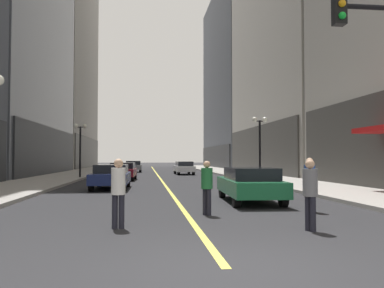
# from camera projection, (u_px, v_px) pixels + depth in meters

# --- Properties ---
(ground_plane) EXTENTS (200.00, 200.00, 0.00)m
(ground_plane) POSITION_uv_depth(u_px,v_px,m) (157.00, 174.00, 40.72)
(ground_plane) COLOR #262628
(sidewalk_left) EXTENTS (4.50, 78.00, 0.15)m
(sidewalk_left) POSITION_uv_depth(u_px,v_px,m) (75.00, 174.00, 39.75)
(sidewalk_left) COLOR #9E9991
(sidewalk_left) RESTS_ON ground
(sidewalk_right) EXTENTS (4.50, 78.00, 0.15)m
(sidewalk_right) POSITION_uv_depth(u_px,v_px,m) (235.00, 173.00, 41.70)
(sidewalk_right) COLOR #9E9991
(sidewalk_right) RESTS_ON ground
(lane_centre_stripe) EXTENTS (0.16, 70.00, 0.01)m
(lane_centre_stripe) POSITION_uv_depth(u_px,v_px,m) (157.00, 174.00, 40.72)
(lane_centre_stripe) COLOR #E5D64C
(lane_centre_stripe) RESTS_ON ground
(building_right_far) EXTENTS (15.03, 26.00, 30.25)m
(building_right_far) POSITION_uv_depth(u_px,v_px,m) (257.00, 80.00, 68.17)
(building_right_far) COLOR slate
(building_right_far) RESTS_ON ground
(car_green) EXTENTS (2.10, 4.82, 1.32)m
(car_green) POSITION_uv_depth(u_px,v_px,m) (250.00, 183.00, 15.04)
(car_green) COLOR #196038
(car_green) RESTS_ON ground
(car_navy) EXTENTS (1.97, 4.48, 1.32)m
(car_navy) POSITION_uv_depth(u_px,v_px,m) (111.00, 176.00, 21.44)
(car_navy) COLOR #141E4C
(car_navy) RESTS_ON ground
(car_maroon) EXTENTS (2.07, 4.13, 1.32)m
(car_maroon) POSITION_uv_depth(u_px,v_px,m) (123.00, 171.00, 29.86)
(car_maroon) COLOR maroon
(car_maroon) RESTS_ON ground
(car_white) EXTENTS (1.87, 4.57, 1.32)m
(car_white) POSITION_uv_depth(u_px,v_px,m) (184.00, 167.00, 40.06)
(car_white) COLOR silver
(car_white) RESTS_ON ground
(car_grey) EXTENTS (2.04, 4.12, 1.32)m
(car_grey) POSITION_uv_depth(u_px,v_px,m) (133.00, 166.00, 47.00)
(car_grey) COLOR slate
(car_grey) RESTS_ON ground
(pedestrian_in_grey_suit) EXTENTS (0.43, 0.43, 1.65)m
(pedestrian_in_grey_suit) POSITION_uv_depth(u_px,v_px,m) (310.00, 189.00, 9.14)
(pedestrian_in_grey_suit) COLOR black
(pedestrian_in_grey_suit) RESTS_ON ground
(pedestrian_in_green_parka) EXTENTS (0.47, 0.47, 1.60)m
(pedestrian_in_green_parka) POSITION_uv_depth(u_px,v_px,m) (207.00, 184.00, 11.67)
(pedestrian_in_green_parka) COLOR black
(pedestrian_in_green_parka) RESTS_ON ground
(pedestrian_in_blue_hoodie) EXTENTS (0.48, 0.48, 1.69)m
(pedestrian_in_blue_hoodie) POSITION_uv_depth(u_px,v_px,m) (310.00, 180.00, 12.43)
(pedestrian_in_blue_hoodie) COLOR black
(pedestrian_in_blue_hoodie) RESTS_ON ground
(pedestrian_in_white_shirt) EXTENTS (0.38, 0.38, 1.67)m
(pedestrian_in_white_shirt) POSITION_uv_depth(u_px,v_px,m) (118.00, 188.00, 9.46)
(pedestrian_in_white_shirt) COLOR black
(pedestrian_in_white_shirt) RESTS_ON ground
(street_lamp_left_far) EXTENTS (1.06, 0.36, 4.43)m
(street_lamp_left_far) POSITION_uv_depth(u_px,v_px,m) (80.00, 138.00, 31.66)
(street_lamp_left_far) COLOR black
(street_lamp_left_far) RESTS_ON ground
(street_lamp_right_mid) EXTENTS (1.06, 0.36, 4.43)m
(street_lamp_right_mid) POSITION_uv_depth(u_px,v_px,m) (260.00, 134.00, 26.47)
(street_lamp_right_mid) COLOR black
(street_lamp_right_mid) RESTS_ON ground
(fire_hydrant_right) EXTENTS (0.28, 0.28, 0.80)m
(fire_hydrant_right) POSITION_uv_depth(u_px,v_px,m) (311.00, 184.00, 19.49)
(fire_hydrant_right) COLOR red
(fire_hydrant_right) RESTS_ON ground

